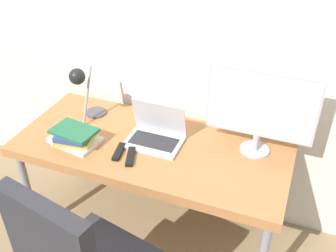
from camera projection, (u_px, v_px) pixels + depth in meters
wall_back at (177, 27)px, 2.32m from camera, size 8.00×0.05×2.60m
desk at (152, 152)px, 2.35m from camera, size 1.61×0.71×0.73m
laptop at (156, 134)px, 2.31m from camera, size 0.33×0.23×0.24m
monitor at (261, 108)px, 2.11m from camera, size 0.59×0.17×0.50m
desk_lamp at (82, 87)px, 2.37m from camera, size 0.13×0.27×0.39m
book_stack at (75, 137)px, 2.29m from camera, size 0.27×0.23×0.10m
tv_remote at (119, 152)px, 2.24m from camera, size 0.07×0.16×0.02m
media_remote at (131, 157)px, 2.20m from camera, size 0.09×0.17×0.02m
game_controller at (57, 140)px, 2.32m from camera, size 0.14×0.10×0.04m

